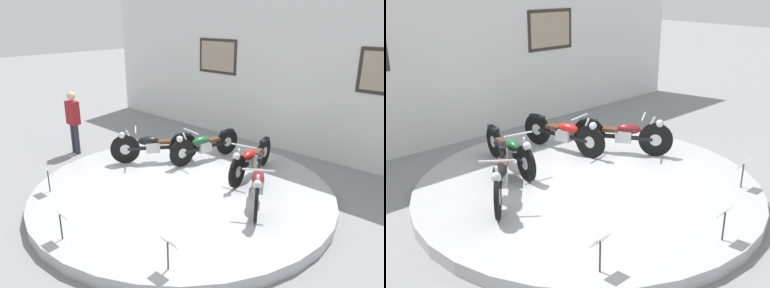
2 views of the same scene
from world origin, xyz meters
TOP-DOWN VIEW (x-y plane):
  - ground_plane at (0.00, 0.00)m, footprint 60.00×60.00m
  - display_platform at (0.00, 0.00)m, footprint 5.89×5.89m
  - back_wall at (0.00, 3.94)m, footprint 14.00×0.22m
  - motorcycle_black at (-1.46, 0.47)m, footprint 1.28×1.63m
  - motorcycle_green at (-0.66, 1.36)m, footprint 0.54×1.97m
  - motorcycle_red at (0.66, 1.36)m, footprint 0.57×1.98m
  - motorcycle_maroon at (1.46, 0.47)m, footprint 1.14×1.73m
  - info_placard_front_left at (-1.70, -1.96)m, footprint 0.26×0.11m
  - info_placard_front_centre at (0.00, -2.60)m, footprint 0.26×0.11m
  - info_placard_front_right at (1.70, -1.96)m, footprint 0.26×0.11m
  - visitor_standing at (-3.80, -0.21)m, footprint 0.36×0.22m

SIDE VIEW (x-z plane):
  - ground_plane at x=0.00m, z-range 0.00..0.00m
  - display_platform at x=0.00m, z-range 0.00..0.21m
  - info_placard_front_left at x=-1.70m, z-range 0.32..0.83m
  - info_placard_front_centre at x=0.00m, z-range 0.32..0.83m
  - info_placard_front_right at x=1.70m, z-range 0.32..0.83m
  - motorcycle_green at x=-0.66m, z-range 0.20..0.99m
  - motorcycle_red at x=0.66m, z-range 0.20..1.01m
  - motorcycle_black at x=-1.46m, z-range 0.20..1.01m
  - motorcycle_maroon at x=1.46m, z-range 0.20..1.01m
  - visitor_standing at x=-3.80m, z-range 0.11..1.75m
  - back_wall at x=0.00m, z-range 0.00..4.22m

